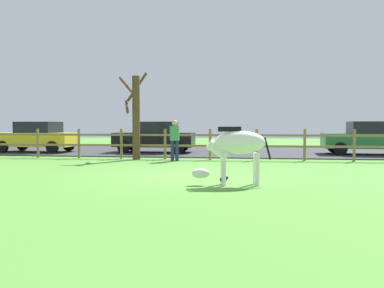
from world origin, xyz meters
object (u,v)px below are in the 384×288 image
object	(u,v)px
parked_car_yellow	(37,137)
visitor_near_fence	(175,138)
zebra	(236,147)
crow_on_grass	(224,179)
parked_car_black	(155,137)
parked_car_green	(368,138)
bare_tree	(136,115)

from	to	relation	value
parked_car_yellow	visitor_near_fence	size ratio (longest dim) A/B	2.46
zebra	visitor_near_fence	distance (m)	6.27
crow_on_grass	parked_car_black	xyz separation A→B (m)	(-3.93, 9.64, 0.72)
zebra	parked_car_black	bearing A→B (deg)	113.67
crow_on_grass	parked_car_black	size ratio (longest dim) A/B	0.05
zebra	parked_car_yellow	world-z (taller)	parked_car_yellow
parked_car_green	visitor_near_fence	size ratio (longest dim) A/B	2.49
crow_on_grass	parked_car_yellow	distance (m)	13.63
crow_on_grass	parked_car_green	world-z (taller)	parked_car_green
zebra	parked_car_green	bearing A→B (deg)	57.81
parked_car_green	parked_car_yellow	size ratio (longest dim) A/B	1.01
parked_car_green	parked_car_yellow	bearing A→B (deg)	-178.44
zebra	parked_car_yellow	xyz separation A→B (m)	(-10.37, 9.17, -0.08)
crow_on_grass	parked_car_green	xyz separation A→B (m)	(6.35, 9.61, 0.72)
parked_car_black	parked_car_yellow	distance (m)	6.16
crow_on_grass	parked_car_yellow	world-z (taller)	parked_car_yellow
zebra	parked_car_black	xyz separation A→B (m)	(-4.23, 9.65, -0.08)
parked_car_green	zebra	bearing A→B (deg)	-122.19
bare_tree	crow_on_grass	distance (m)	7.56
visitor_near_fence	parked_car_yellow	bearing A→B (deg)	156.33
bare_tree	parked_car_black	size ratio (longest dim) A/B	0.92
parked_car_black	parked_car_yellow	size ratio (longest dim) A/B	0.99
bare_tree	parked_car_yellow	size ratio (longest dim) A/B	0.91
zebra	visitor_near_fence	world-z (taller)	visitor_near_fence
crow_on_grass	parked_car_green	bearing A→B (deg)	56.53
crow_on_grass	parked_car_yellow	bearing A→B (deg)	137.70
parked_car_yellow	visitor_near_fence	bearing A→B (deg)	-23.67
bare_tree	zebra	world-z (taller)	bare_tree
visitor_near_fence	bare_tree	bearing A→B (deg)	164.91
parked_car_green	bare_tree	bearing A→B (deg)	-161.69
parked_car_black	parked_car_yellow	world-z (taller)	same
parked_car_green	parked_car_yellow	world-z (taller)	same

